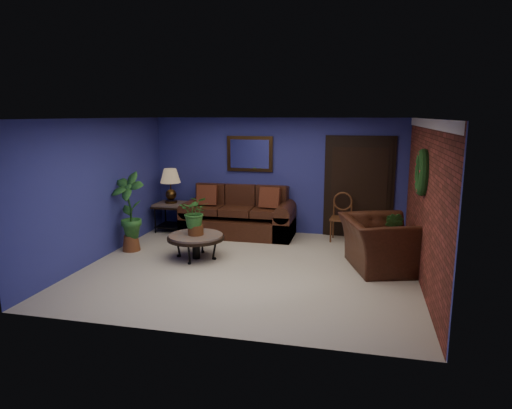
% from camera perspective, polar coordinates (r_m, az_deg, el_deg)
% --- Properties ---
extents(floor, '(5.50, 5.50, 0.00)m').
position_cam_1_polar(floor, '(7.85, -0.78, -7.86)').
color(floor, beige).
rests_on(floor, ground).
extents(wall_back, '(5.50, 0.04, 2.50)m').
position_cam_1_polar(wall_back, '(9.96, 2.64, 3.59)').
color(wall_back, navy).
rests_on(wall_back, ground).
extents(wall_left, '(0.04, 5.00, 2.50)m').
position_cam_1_polar(wall_left, '(8.61, -18.88, 1.82)').
color(wall_left, navy).
rests_on(wall_left, ground).
extents(wall_right_brick, '(0.04, 5.00, 2.50)m').
position_cam_1_polar(wall_right_brick, '(7.39, 20.37, 0.26)').
color(wall_right_brick, maroon).
rests_on(wall_right_brick, ground).
extents(ceiling, '(5.50, 5.00, 0.02)m').
position_cam_1_polar(ceiling, '(7.42, -0.84, 10.71)').
color(ceiling, silver).
rests_on(ceiling, wall_back).
extents(crown_molding, '(0.03, 5.00, 0.14)m').
position_cam_1_polar(crown_molding, '(7.27, 20.77, 9.44)').
color(crown_molding, white).
rests_on(crown_molding, wall_right_brick).
extents(wall_mirror, '(1.02, 0.06, 0.77)m').
position_cam_1_polar(wall_mirror, '(9.99, -0.78, 6.34)').
color(wall_mirror, '#472E13').
rests_on(wall_mirror, wall_back).
extents(closet_door, '(1.44, 0.06, 2.18)m').
position_cam_1_polar(closet_door, '(9.79, 12.72, 2.02)').
color(closet_door, black).
rests_on(closet_door, wall_back).
extents(wreath, '(0.16, 0.72, 0.72)m').
position_cam_1_polar(wreath, '(7.37, 20.10, 3.79)').
color(wreath, black).
rests_on(wreath, wall_right_brick).
extents(sofa, '(2.37, 1.02, 1.07)m').
position_cam_1_polar(sofa, '(9.88, -2.09, -1.76)').
color(sofa, '#401E12').
rests_on(sofa, ground).
extents(coffee_table, '(1.03, 1.03, 0.44)m').
position_cam_1_polar(coffee_table, '(8.29, -7.52, -4.15)').
color(coffee_table, '#57504C').
rests_on(coffee_table, ground).
extents(end_table, '(0.70, 0.70, 0.63)m').
position_cam_1_polar(end_table, '(10.33, -10.52, -0.60)').
color(end_table, '#57504C').
rests_on(end_table, ground).
extents(table_lamp, '(0.44, 0.44, 0.74)m').
position_cam_1_polar(table_lamp, '(10.22, -10.64, 2.83)').
color(table_lamp, '#472E13').
rests_on(table_lamp, end_table).
extents(side_chair, '(0.46, 0.46, 0.99)m').
position_cam_1_polar(side_chair, '(9.55, 10.67, -1.11)').
color(side_chair, brown).
rests_on(side_chair, ground).
extents(armchair, '(1.50, 1.62, 0.86)m').
position_cam_1_polar(armchair, '(7.95, 15.28, -4.75)').
color(armchair, '#401E12').
rests_on(armchair, ground).
extents(coffee_plant, '(0.60, 0.55, 0.71)m').
position_cam_1_polar(coffee_plant, '(8.19, -7.60, -1.12)').
color(coffee_plant, '#5D2F17').
rests_on(coffee_plant, coffee_table).
extents(floor_plant, '(0.49, 0.44, 0.88)m').
position_cam_1_polar(floor_plant, '(8.46, 16.52, -3.65)').
color(floor_plant, '#5D2F17').
rests_on(floor_plant, ground).
extents(tall_plant, '(0.75, 0.59, 1.51)m').
position_cam_1_polar(tall_plant, '(8.92, -15.55, -0.52)').
color(tall_plant, brown).
rests_on(tall_plant, ground).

